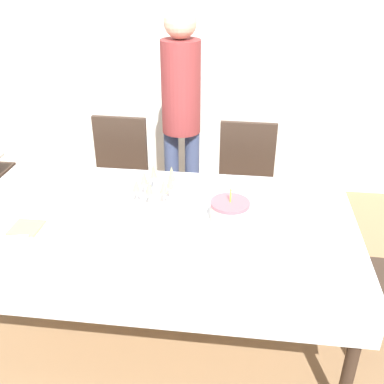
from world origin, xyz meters
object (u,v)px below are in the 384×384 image
(dining_chair_far_right, at_px, (245,184))
(plate_stack_dessert, at_px, (181,217))
(dining_chair_far_left, at_px, (119,177))
(person_standing, at_px, (181,104))
(champagne_tray, at_px, (156,188))
(birthday_cake, at_px, (230,212))
(plate_stack_main, at_px, (169,241))

(dining_chair_far_right, xyz_separation_m, plate_stack_dessert, (-0.34, -0.89, 0.24))
(dining_chair_far_left, xyz_separation_m, person_standing, (0.45, 0.21, 0.51))
(person_standing, bearing_deg, plate_stack_dessert, -81.87)
(champagne_tray, bearing_deg, dining_chair_far_left, 121.57)
(dining_chair_far_right, height_order, plate_stack_dessert, dining_chair_far_right)
(dining_chair_far_right, bearing_deg, birthday_cake, -94.99)
(plate_stack_dessert, bearing_deg, dining_chair_far_right, 69.38)
(plate_stack_main, relative_size, person_standing, 0.16)
(birthday_cake, distance_m, champagne_tray, 0.46)
(dining_chair_far_left, relative_size, birthday_cake, 4.62)
(birthday_cake, relative_size, plate_stack_main, 0.76)
(plate_stack_dessert, bearing_deg, person_standing, 98.13)
(dining_chair_far_left, height_order, person_standing, person_standing)
(dining_chair_far_right, height_order, champagne_tray, dining_chair_far_right)
(champagne_tray, xyz_separation_m, plate_stack_dessert, (0.17, -0.18, -0.07))
(plate_stack_dessert, bearing_deg, dining_chair_far_left, 124.15)
(birthday_cake, xyz_separation_m, plate_stack_dessert, (-0.26, -0.00, -0.05))
(champagne_tray, xyz_separation_m, plate_stack_main, (0.15, -0.43, -0.06))
(plate_stack_main, xyz_separation_m, person_standing, (-0.14, 1.35, 0.26))
(plate_stack_dessert, bearing_deg, birthday_cake, 1.10)
(person_standing, bearing_deg, champagne_tray, -90.52)
(birthday_cake, bearing_deg, champagne_tray, 157.96)
(champagne_tray, bearing_deg, person_standing, 89.48)
(dining_chair_far_right, relative_size, person_standing, 0.56)
(birthday_cake, xyz_separation_m, champagne_tray, (-0.42, 0.17, 0.03))
(champagne_tray, distance_m, plate_stack_main, 0.45)
(dining_chair_far_right, distance_m, plate_stack_dessert, 0.98)
(plate_stack_main, relative_size, plate_stack_dessert, 1.29)
(dining_chair_far_left, distance_m, person_standing, 0.71)
(dining_chair_far_right, bearing_deg, plate_stack_main, -107.30)
(dining_chair_far_left, xyz_separation_m, champagne_tray, (0.44, -0.71, 0.31))
(plate_stack_dessert, xyz_separation_m, person_standing, (-0.16, 1.10, 0.27))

